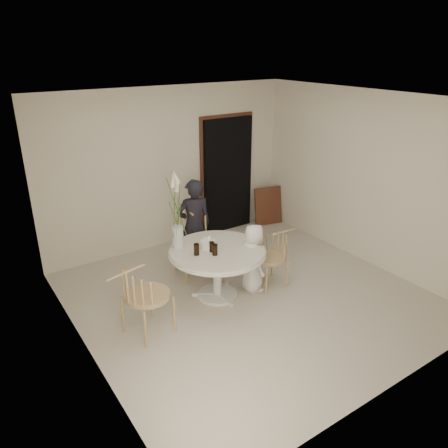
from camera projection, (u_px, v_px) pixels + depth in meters
ground at (248, 296)px, 6.18m from camera, size 4.50×4.50×0.00m
room_shell at (251, 187)px, 5.56m from camera, size 4.50×4.50×4.50m
doorway at (228, 176)px, 8.05m from camera, size 1.00×0.10×2.10m
door_trim at (226, 172)px, 8.05m from camera, size 1.12×0.03×2.22m
table at (217, 257)px, 5.95m from camera, size 1.33×1.33×0.73m
picture_frame at (268, 206)px, 8.54m from camera, size 0.58×0.29×0.73m
chair_far at (190, 232)px, 6.66m from camera, size 0.60×0.64×1.00m
chair_right at (277, 250)px, 6.33m from camera, size 0.51×0.47×0.82m
chair_left at (137, 292)px, 5.10m from camera, size 0.64×0.61×0.96m
girl at (194, 225)px, 6.67m from camera, size 0.60×0.47×1.47m
boy at (253, 258)px, 6.16m from camera, size 0.46×0.57×1.01m
birthday_cake at (208, 244)px, 5.93m from camera, size 0.23×0.23×0.16m
cola_tumbler_a at (211, 246)px, 5.84m from camera, size 0.08×0.08×0.13m
cola_tumbler_b at (215, 250)px, 5.72m from camera, size 0.08×0.08×0.15m
cola_tumbler_c at (196, 249)px, 5.73m from camera, size 0.08×0.08×0.16m
cola_tumbler_d at (212, 247)px, 5.82m from camera, size 0.07×0.07×0.14m
plate_stack at (251, 243)px, 6.04m from camera, size 0.23×0.23×0.05m
flower_vase at (177, 220)px, 5.85m from camera, size 0.16×0.16×1.10m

